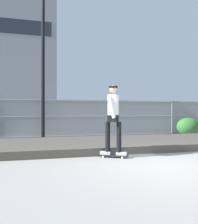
# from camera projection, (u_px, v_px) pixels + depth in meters

# --- Properties ---
(ground_plane) EXTENTS (120.00, 120.00, 0.00)m
(ground_plane) POSITION_uv_depth(u_px,v_px,m) (169.00, 167.00, 5.42)
(ground_plane) COLOR gray
(gravel_berm) EXTENTS (13.08, 3.40, 0.22)m
(gravel_berm) POSITION_uv_depth(u_px,v_px,m) (118.00, 143.00, 8.62)
(gravel_berm) COLOR #4C473F
(gravel_berm) RESTS_ON ground_plane
(skateboard) EXTENTS (0.79, 0.58, 0.07)m
(skateboard) POSITION_uv_depth(u_px,v_px,m) (113.00, 155.00, 6.50)
(skateboard) COLOR black
(skateboard) RESTS_ON ground_plane
(skater) EXTENTS (0.67, 0.62, 1.87)m
(skater) POSITION_uv_depth(u_px,v_px,m) (113.00, 115.00, 6.50)
(skater) COLOR #B2ADA8
(skater) RESTS_ON skateboard
(chain_fence) EXTENTS (27.90, 0.06, 1.85)m
(chain_fence) POSITION_uv_depth(u_px,v_px,m) (92.00, 118.00, 12.40)
(chain_fence) COLOR gray
(chain_fence) RESTS_ON ground_plane
(street_lamp) EXTENTS (0.44, 0.44, 7.02)m
(street_lamp) POSITION_uv_depth(u_px,v_px,m) (43.00, 45.00, 11.26)
(street_lamp) COLOR black
(street_lamp) RESTS_ON ground_plane
(parked_car_near) EXTENTS (4.51, 2.17, 1.66)m
(parked_car_near) POSITION_uv_depth(u_px,v_px,m) (24.00, 119.00, 13.92)
(parked_car_near) COLOR black
(parked_car_near) RESTS_ON ground_plane
(parked_car_mid) EXTENTS (4.52, 2.19, 1.66)m
(parked_car_mid) POSITION_uv_depth(u_px,v_px,m) (122.00, 118.00, 15.52)
(parked_car_mid) COLOR silver
(parked_car_mid) RESTS_ON ground_plane
(shrub_right) EXTENTS (1.20, 0.99, 0.93)m
(shrub_right) POSITION_uv_depth(u_px,v_px,m) (188.00, 127.00, 12.79)
(shrub_right) COLOR #336B2D
(shrub_right) RESTS_ON ground_plane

